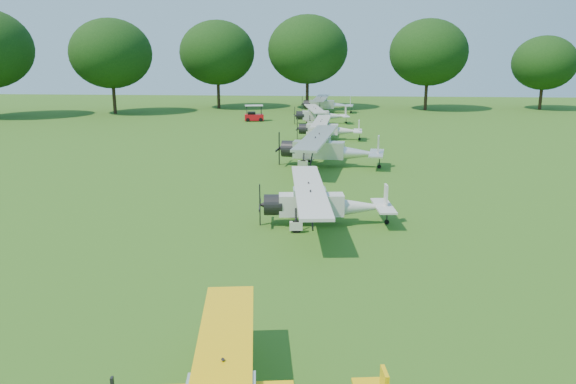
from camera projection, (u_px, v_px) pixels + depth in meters
name	position (u px, v px, depth m)	size (l,w,h in m)	color
ground	(300.00, 239.00, 24.48)	(160.00, 160.00, 0.00)	#215816
tree_belt	(390.00, 50.00, 22.41)	(137.36, 130.27, 14.52)	black
aircraft_3	(321.00, 201.00, 26.25)	(6.35, 10.10, 1.98)	silver
aircraft_4	(327.00, 147.00, 39.55)	(7.57, 12.03, 2.36)	silver
aircraft_5	(327.00, 128.00, 51.66)	(6.08, 9.67, 1.91)	silver
aircraft_6	(320.00, 114.00, 62.86)	(6.22, 9.85, 1.93)	silver
aircraft_7	(326.00, 103.00, 74.33)	(6.87, 10.93, 2.15)	silver
golf_cart	(254.00, 116.00, 65.45)	(2.35, 1.66, 1.85)	red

